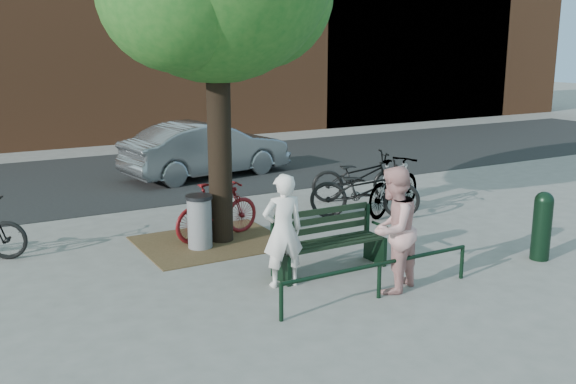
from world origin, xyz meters
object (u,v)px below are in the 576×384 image
park_bench (327,239)px  person_right (393,230)px  person_left (283,231)px  parked_car (207,149)px  litter_bin (200,222)px  bollard (542,223)px  bicycle_c (365,190)px

park_bench → person_right: 1.24m
person_left → parked_car: (2.02, 7.65, -0.10)m
litter_bin → parked_car: bearing=66.4°
litter_bin → parked_car: (2.40, 5.49, 0.25)m
person_left → bollard: size_ratio=1.47×
person_left → person_right: (1.22, -0.88, 0.07)m
litter_bin → park_bench: bearing=-56.3°
person_left → parked_car: person_left is taller
park_bench → parked_car: (1.12, 7.41, 0.23)m
park_bench → person_left: person_left is taller
person_right → parked_car: bearing=-120.1°
bicycle_c → parked_car: 5.41m
litter_bin → parked_car: size_ratio=0.21×
parked_car → person_left: bearing=156.5°
parked_car → bollard: bearing=-175.2°
litter_bin → bicycle_c: (3.53, 0.20, 0.10)m
park_bench → parked_car: 7.50m
person_left → person_right: person_right is taller
bollard → parked_car: parked_car is taller
park_bench → person_left: size_ratio=1.08×
person_right → bicycle_c: person_right is taller
park_bench → litter_bin: bearing=123.7°
person_left → person_right: bearing=152.9°
person_right → park_bench: bearing=-98.9°
bollard → parked_car: 8.91m
park_bench → bicycle_c: size_ratio=0.81×
parked_car → park_bench: bearing=162.7°
person_left → bicycle_c: person_left is taller
parked_car → bicycle_c: bearing=-176.7°
litter_bin → bicycle_c: 3.53m
bollard → parked_car: bearing=103.5°
litter_bin → parked_car: 6.00m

